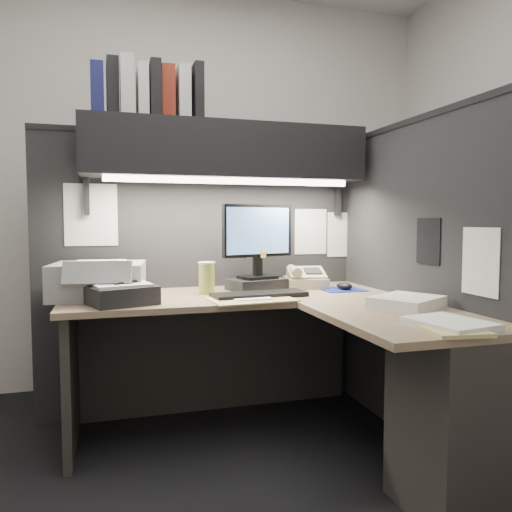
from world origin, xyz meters
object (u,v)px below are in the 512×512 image
at_px(telephone, 306,279).
at_px(overhead_shelf, 226,152).
at_px(keyboard, 259,295).
at_px(desk, 331,373).
at_px(coffee_cup, 207,279).
at_px(notebook_stack, 122,295).
at_px(printer, 99,280).
at_px(monitor, 258,256).

bearing_deg(telephone, overhead_shelf, -176.37).
bearing_deg(keyboard, telephone, 31.65).
bearing_deg(desk, keyboard, 116.06).
bearing_deg(keyboard, coffee_cup, 135.05).
bearing_deg(keyboard, desk, -69.48).
height_order(keyboard, notebook_stack, notebook_stack).
height_order(keyboard, telephone, telephone).
bearing_deg(printer, coffee_cup, 6.48).
xyz_separation_m(monitor, telephone, (0.30, 0.02, -0.14)).
xyz_separation_m(telephone, printer, (-1.15, -0.08, 0.04)).
height_order(overhead_shelf, notebook_stack, overhead_shelf).
distance_m(overhead_shelf, keyboard, 0.83).
relative_size(keyboard, notebook_stack, 1.70).
bearing_deg(notebook_stack, monitor, 21.30).
distance_m(monitor, telephone, 0.33).
xyz_separation_m(overhead_shelf, printer, (-0.69, -0.13, -0.68)).
distance_m(desk, keyboard, 0.55).
bearing_deg(coffee_cup, monitor, 12.48).
xyz_separation_m(keyboard, printer, (-0.78, 0.20, 0.08)).
bearing_deg(telephone, monitor, -165.91).
xyz_separation_m(overhead_shelf, notebook_stack, (-0.58, -0.36, -0.73)).
bearing_deg(telephone, keyboard, -132.35).
height_order(overhead_shelf, monitor, overhead_shelf).
xyz_separation_m(monitor, keyboard, (-0.07, -0.26, -0.18)).
xyz_separation_m(printer, notebook_stack, (0.11, -0.23, -0.05)).
bearing_deg(monitor, keyboard, -121.48).
xyz_separation_m(keyboard, telephone, (0.37, 0.28, 0.03)).
distance_m(printer, notebook_stack, 0.26).
height_order(monitor, keyboard, monitor).
bearing_deg(coffee_cup, printer, 179.00).
relative_size(overhead_shelf, coffee_cup, 9.72).
distance_m(overhead_shelf, monitor, 0.61).
relative_size(desk, overhead_shelf, 1.10).
relative_size(monitor, keyboard, 0.99).
bearing_deg(telephone, coffee_cup, -161.40).
height_order(desk, printer, printer).
height_order(telephone, coffee_cup, coffee_cup).
xyz_separation_m(coffee_cup, printer, (-0.55, 0.01, 0.01)).
bearing_deg(printer, telephone, 11.29).
bearing_deg(coffee_cup, keyboard, -39.42).
relative_size(printer, notebook_stack, 1.55).
relative_size(overhead_shelf, telephone, 6.48).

